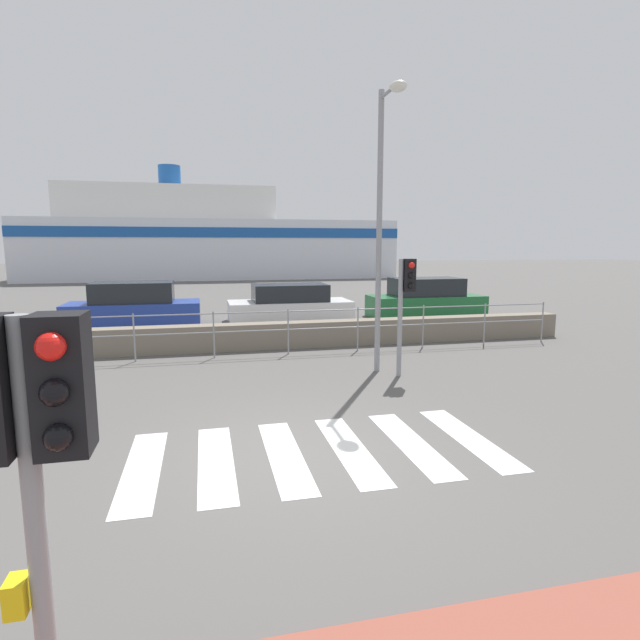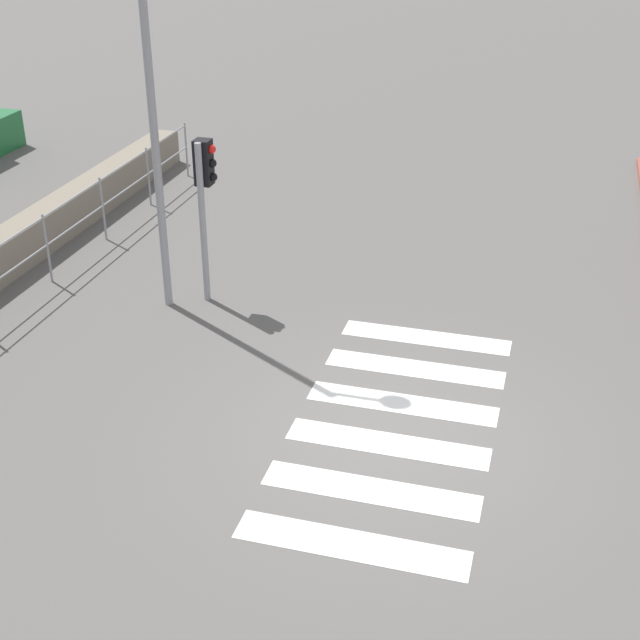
# 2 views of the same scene
# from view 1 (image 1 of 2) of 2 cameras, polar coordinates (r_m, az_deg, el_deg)

# --- Properties ---
(ground_plane) EXTENTS (160.00, 160.00, 0.00)m
(ground_plane) POSITION_cam_1_polar(r_m,az_deg,el_deg) (6.92, -2.72, -15.06)
(ground_plane) COLOR #565451
(crosswalk) EXTENTS (4.95, 2.40, 0.01)m
(crosswalk) POSITION_cam_1_polar(r_m,az_deg,el_deg) (6.97, -0.27, -14.83)
(crosswalk) COLOR silver
(crosswalk) RESTS_ON ground_plane
(seawall) EXTENTS (18.63, 0.55, 0.69)m
(seawall) POSITION_cam_1_polar(r_m,az_deg,el_deg) (13.56, -8.15, -1.86)
(seawall) COLOR slate
(seawall) RESTS_ON ground_plane
(harbor_fence) EXTENTS (16.80, 0.04, 1.17)m
(harbor_fence) POSITION_cam_1_polar(r_m,az_deg,el_deg) (12.63, -7.84, -0.68)
(harbor_fence) COLOR gray
(harbor_fence) RESTS_ON ground_plane
(traffic_light_near) EXTENTS (0.58, 0.41, 2.45)m
(traffic_light_near) POSITION_cam_1_polar(r_m,az_deg,el_deg) (2.79, -30.53, -10.64)
(traffic_light_near) COLOR gray
(traffic_light_near) RESTS_ON ground_plane
(traffic_light_far) EXTENTS (0.34, 0.32, 2.49)m
(traffic_light_far) POSITION_cam_1_polar(r_m,az_deg,el_deg) (10.61, 9.78, 3.34)
(traffic_light_far) COLOR gray
(traffic_light_far) RESTS_ON ground_plane
(streetlamp) EXTENTS (0.32, 1.19, 5.94)m
(streetlamp) POSITION_cam_1_polar(r_m,az_deg,el_deg) (10.73, 7.25, 13.40)
(streetlamp) COLOR gray
(streetlamp) RESTS_ON ground_plane
(ferry_boat) EXTENTS (30.02, 8.25, 9.33)m
(ferry_boat) POSITION_cam_1_polar(r_m,az_deg,el_deg) (44.42, -12.77, 8.85)
(ferry_boat) COLOR silver
(ferry_boat) RESTS_ON ground_plane
(parked_car_blue) EXTENTS (4.41, 1.74, 1.53)m
(parked_car_blue) POSITION_cam_1_polar(r_m,az_deg,el_deg) (18.26, -20.50, 1.32)
(parked_car_blue) COLOR #233D9E
(parked_car_blue) RESTS_ON ground_plane
(parked_car_white) EXTENTS (4.46, 1.86, 1.37)m
(parked_car_white) POSITION_cam_1_polar(r_m,az_deg,el_deg) (18.37, -3.46, 1.67)
(parked_car_white) COLOR silver
(parked_car_white) RESTS_ON ground_plane
(parked_car_green) EXTENTS (4.43, 1.78, 1.52)m
(parked_car_green) POSITION_cam_1_polar(r_m,az_deg,el_deg) (19.99, 11.99, 2.23)
(parked_car_green) COLOR #1E6633
(parked_car_green) RESTS_ON ground_plane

